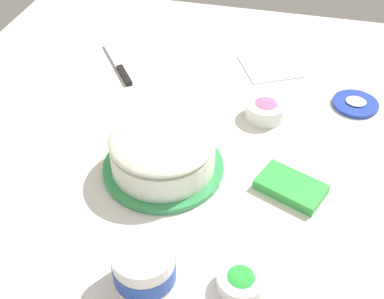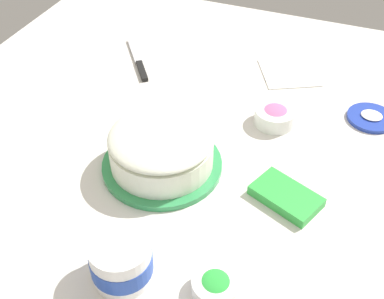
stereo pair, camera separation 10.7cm
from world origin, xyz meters
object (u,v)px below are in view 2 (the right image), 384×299
at_px(sprinkle_bowl_green, 215,285).
at_px(paper_napkin, 289,72).
at_px(candy_box_lower, 286,196).
at_px(frosting_tub, 121,260).
at_px(frosted_cake, 161,150).
at_px(sprinkle_bowl_pink, 275,115).
at_px(spreading_knife, 139,62).
at_px(frosting_tub_lid, 371,118).

relative_size(sprinkle_bowl_green, paper_napkin, 0.56).
bearing_deg(candy_box_lower, frosting_tub, -106.30).
distance_m(frosted_cake, frosting_tub, 0.29).
relative_size(sprinkle_bowl_pink, sprinkle_bowl_green, 1.19).
height_order(sprinkle_bowl_pink, paper_napkin, sprinkle_bowl_pink).
xyz_separation_m(spreading_knife, sprinkle_bowl_green, (0.45, -0.62, 0.01)).
distance_m(frosting_tub_lid, candy_box_lower, 0.37).
bearing_deg(frosting_tub_lid, paper_napkin, 150.79).
xyz_separation_m(frosted_cake, paper_napkin, (0.18, 0.48, -0.05)).
distance_m(frosting_tub, candy_box_lower, 0.37).
relative_size(frosted_cake, frosting_tub_lid, 2.28).
bearing_deg(sprinkle_bowl_green, sprinkle_bowl_pink, 92.42).
distance_m(sprinkle_bowl_green, candy_box_lower, 0.26).
xyz_separation_m(sprinkle_bowl_green, paper_napkin, (-0.04, 0.73, -0.01)).
bearing_deg(frosting_tub, candy_box_lower, 51.11).
height_order(frosted_cake, frosting_tub, frosted_cake).
height_order(sprinkle_bowl_pink, candy_box_lower, sprinkle_bowl_pink).
bearing_deg(frosted_cake, spreading_knife, 122.95).
height_order(spreading_knife, paper_napkin, spreading_knife).
bearing_deg(sprinkle_bowl_pink, paper_napkin, 93.70).
bearing_deg(sprinkle_bowl_green, candy_box_lower, 75.71).
distance_m(frosted_cake, sprinkle_bowl_pink, 0.31).
relative_size(sprinkle_bowl_pink, paper_napkin, 0.67).
bearing_deg(frosting_tub, paper_napkin, 80.43).
xyz_separation_m(frosted_cake, sprinkle_bowl_green, (0.21, -0.25, -0.03)).
distance_m(frosting_tub, paper_napkin, 0.77).
bearing_deg(paper_napkin, candy_box_lower, -78.00).
xyz_separation_m(frosted_cake, sprinkle_bowl_pink, (0.19, 0.25, -0.03)).
bearing_deg(sprinkle_bowl_green, frosting_tub, -169.90).
height_order(sprinkle_bowl_pink, sprinkle_bowl_green, sprinkle_bowl_pink).
height_order(frosting_tub, paper_napkin, frosting_tub).
height_order(sprinkle_bowl_green, paper_napkin, sprinkle_bowl_green).
xyz_separation_m(frosting_tub, frosting_tub_lid, (0.37, 0.63, -0.04)).
height_order(frosted_cake, frosting_tub_lid, frosted_cake).
distance_m(frosting_tub_lid, sprinkle_bowl_green, 0.63).
distance_m(frosted_cake, frosting_tub_lid, 0.54).
relative_size(sprinkle_bowl_green, candy_box_lower, 0.60).
relative_size(frosting_tub_lid, candy_box_lower, 0.84).
bearing_deg(sprinkle_bowl_green, spreading_knife, 126.10).
height_order(frosted_cake, candy_box_lower, frosted_cake).
distance_m(frosted_cake, paper_napkin, 0.51).
bearing_deg(paper_napkin, sprinkle_bowl_green, -87.17).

